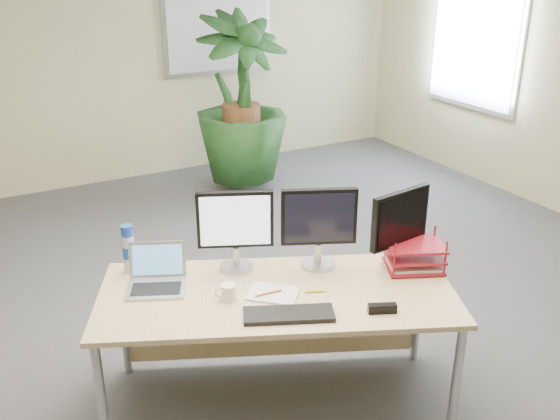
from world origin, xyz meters
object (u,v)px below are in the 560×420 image
monitor_left (235,226)px  laptop (157,276)px  desk (276,306)px  floor_plant (241,122)px  monitor_right (319,223)px

monitor_left → laptop: (-0.46, 0.03, -0.21)m
desk → laptop: laptop is taller
laptop → monitor_left: bearing=-4.2°
desk → laptop: bearing=154.6°
floor_plant → monitor_right: 3.19m
desk → monitor_right: size_ratio=4.34×
monitor_left → laptop: size_ratio=1.21×
floor_plant → laptop: 3.35m
floor_plant → laptop: bearing=-123.0°
laptop → desk: bearing=-25.4°
desk → monitor_right: (0.30, 0.05, 0.42)m
desk → monitor_left: (-0.12, 0.24, 0.42)m
floor_plant → monitor_right: size_ratio=3.17×
monitor_right → laptop: bearing=165.7°
floor_plant → monitor_right: floor_plant is taller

